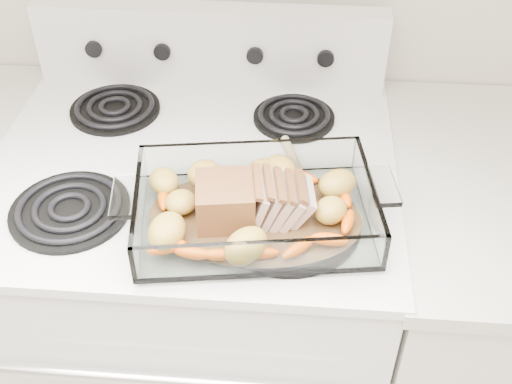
# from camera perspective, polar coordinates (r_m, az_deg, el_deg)

# --- Properties ---
(electric_range) EXTENTS (0.78, 0.70, 1.12)m
(electric_range) POSITION_cam_1_polar(r_m,az_deg,el_deg) (1.56, -4.60, -10.49)
(electric_range) COLOR white
(electric_range) RESTS_ON ground
(counter_right) EXTENTS (0.58, 0.68, 0.93)m
(counter_right) POSITION_cam_1_polar(r_m,az_deg,el_deg) (1.63, 19.83, -11.77)
(counter_right) COLOR silver
(counter_right) RESTS_ON ground
(baking_dish) EXTENTS (0.39, 0.26, 0.08)m
(baking_dish) POSITION_cam_1_polar(r_m,az_deg,el_deg) (1.08, -0.09, -1.81)
(baking_dish) COLOR silver
(baking_dish) RESTS_ON electric_range
(pork_roast) EXTENTS (0.20, 0.09, 0.08)m
(pork_roast) POSITION_cam_1_polar(r_m,az_deg,el_deg) (1.07, -1.11, -0.78)
(pork_roast) COLOR brown
(pork_roast) RESTS_ON baking_dish
(roast_vegetables) EXTENTS (0.38, 0.21, 0.05)m
(roast_vegetables) POSITION_cam_1_polar(r_m,az_deg,el_deg) (1.10, -0.14, -0.08)
(roast_vegetables) COLOR #F35900
(roast_vegetables) RESTS_ON baking_dish
(wooden_spoon) EXTENTS (0.12, 0.25, 0.02)m
(wooden_spoon) POSITION_cam_1_polar(r_m,az_deg,el_deg) (1.15, 5.19, -0.13)
(wooden_spoon) COLOR beige
(wooden_spoon) RESTS_ON electric_range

